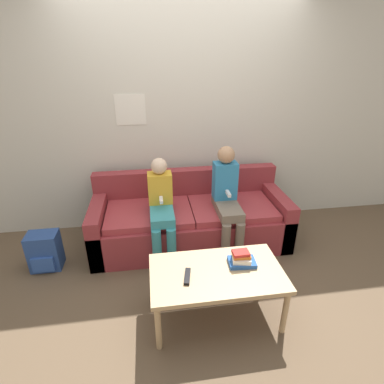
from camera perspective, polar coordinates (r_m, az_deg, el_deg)
The scene contains 9 objects.
ground_plane at distance 3.06m, azimuth 1.10°, elevation -14.46°, with size 10.00×10.00×0.00m, color brown.
wall_back at distance 3.42m, azimuth -1.62°, elevation 14.25°, with size 8.00×0.07×2.60m.
couch at distance 3.33m, azimuth -0.34°, elevation -5.30°, with size 2.08×0.81×0.75m.
coffee_table at distance 2.40m, azimuth 4.72°, elevation -15.65°, with size 1.02×0.58×0.43m.
person_left at distance 2.98m, azimuth -5.86°, elevation -2.61°, with size 0.24×0.56×1.01m.
person_right at distance 3.07m, azimuth 6.70°, elevation -0.82°, with size 0.24×0.56×1.10m.
tv_remote at distance 2.30m, azimuth -0.89°, elevation -15.76°, with size 0.07×0.17×0.02m.
book_stack at distance 2.43m, azimuth 9.41°, elevation -12.48°, with size 0.22×0.16×0.12m.
backpack at distance 3.29m, azimuth -26.23°, elevation -10.12°, with size 0.29×0.23×0.38m.
Camera 1 is at (-0.40, -2.32, 1.95)m, focal length 28.00 mm.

